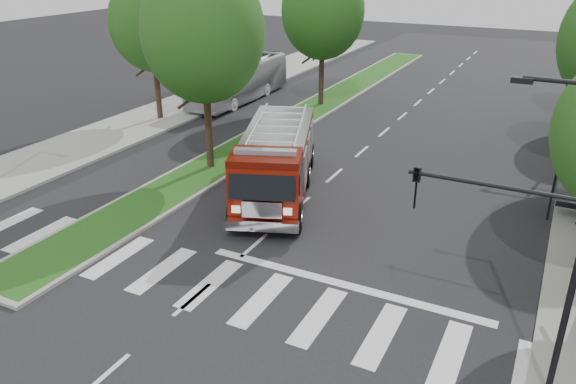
{
  "coord_description": "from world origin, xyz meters",
  "views": [
    {
      "loc": [
        9.57,
        -16.17,
        10.4
      ],
      "look_at": [
        0.71,
        1.44,
        1.8
      ],
      "focal_mm": 35.0,
      "sensor_mm": 36.0,
      "label": 1
    }
  ],
  "objects": [
    {
      "name": "ground",
      "position": [
        0.0,
        0.0,
        0.0
      ],
      "size": [
        140.0,
        140.0,
        0.0
      ],
      "primitive_type": "plane",
      "color": "black",
      "rests_on": "ground"
    },
    {
      "name": "sidewalk_left",
      "position": [
        -14.5,
        10.0,
        0.07
      ],
      "size": [
        5.0,
        80.0,
        0.15
      ],
      "primitive_type": "cube",
      "color": "gray",
      "rests_on": "ground"
    },
    {
      "name": "median",
      "position": [
        -6.0,
        18.0,
        0.08
      ],
      "size": [
        3.0,
        50.0,
        0.15
      ],
      "color": "gray",
      "rests_on": "ground"
    },
    {
      "name": "tree_median_near",
      "position": [
        -6.0,
        6.0,
        6.81
      ],
      "size": [
        5.8,
        5.8,
        10.16
      ],
      "color": "black",
      "rests_on": "ground"
    },
    {
      "name": "tree_median_far",
      "position": [
        -6.0,
        20.0,
        6.49
      ],
      "size": [
        5.6,
        5.6,
        9.72
      ],
      "color": "black",
      "rests_on": "ground"
    },
    {
      "name": "tree_left_mid",
      "position": [
        -14.0,
        12.0,
        6.16
      ],
      "size": [
        5.2,
        5.2,
        9.16
      ],
      "color": "black",
      "rests_on": "ground"
    },
    {
      "name": "streetlight_right_near",
      "position": [
        9.61,
        -3.5,
        4.67
      ],
      "size": [
        4.08,
        0.22,
        8.0
      ],
      "color": "black",
      "rests_on": "ground"
    },
    {
      "name": "fire_engine",
      "position": [
        -1.56,
        4.78,
        1.58
      ],
      "size": [
        5.99,
        9.88,
        3.29
      ],
      "rotation": [
        0.0,
        0.0,
        0.36
      ],
      "color": "#4E0C04",
      "rests_on": "ground"
    },
    {
      "name": "city_bus",
      "position": [
        -12.0,
        18.79,
        1.51
      ],
      "size": [
        2.76,
        10.88,
        3.02
      ],
      "primitive_type": "imported",
      "rotation": [
        0.0,
        0.0,
        0.02
      ],
      "color": "#B1B1B6",
      "rests_on": "ground"
    }
  ]
}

